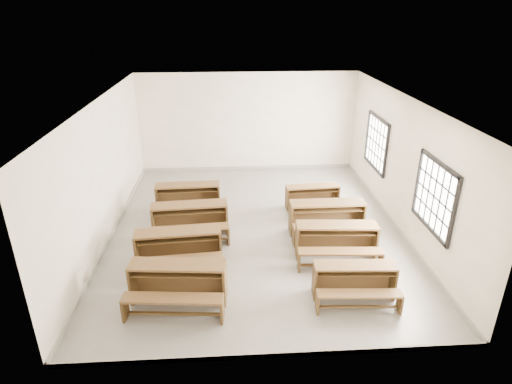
{
  "coord_description": "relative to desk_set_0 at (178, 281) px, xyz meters",
  "views": [
    {
      "loc": [
        -0.59,
        -9.32,
        5.09
      ],
      "look_at": [
        0.0,
        0.0,
        1.0
      ],
      "focal_mm": 30.0,
      "sensor_mm": 36.0,
      "label": 1
    }
  ],
  "objects": [
    {
      "name": "desk_set_7",
      "position": [
        3.22,
        3.82,
        -0.09
      ],
      "size": [
        1.48,
        0.84,
        0.65
      ],
      "rotation": [
        0.0,
        0.0,
        0.07
      ],
      "color": "brown",
      "rests_on": "ground"
    },
    {
      "name": "desk_set_6",
      "position": [
        3.3,
        2.42,
        0.01
      ],
      "size": [
        1.79,
        0.94,
        0.8
      ],
      "rotation": [
        0.0,
        0.0,
        0.01
      ],
      "color": "brown",
      "rests_on": "ground"
    },
    {
      "name": "desk_set_5",
      "position": [
        3.27,
        1.33,
        -0.01
      ],
      "size": [
        1.8,
        1.02,
        0.78
      ],
      "rotation": [
        0.0,
        0.0,
        -0.07
      ],
      "color": "brown",
      "rests_on": "ground"
    },
    {
      "name": "desk_set_2",
      "position": [
        0.03,
        2.53,
        0.0
      ],
      "size": [
        1.84,
        1.05,
        0.8
      ],
      "rotation": [
        0.0,
        0.0,
        0.07
      ],
      "color": "brown",
      "rests_on": "ground"
    },
    {
      "name": "room",
      "position": [
        1.7,
        2.73,
        1.68
      ],
      "size": [
        8.5,
        8.5,
        3.2
      ],
      "color": "gray",
      "rests_on": "ground"
    },
    {
      "name": "desk_set_3",
      "position": [
        -0.13,
        3.86,
        -0.02
      ],
      "size": [
        1.72,
        0.94,
        0.76
      ],
      "rotation": [
        0.0,
        0.0,
        0.04
      ],
      "color": "brown",
      "rests_on": "ground"
    },
    {
      "name": "desk_set_4",
      "position": [
        3.28,
        -0.07,
        -0.06
      ],
      "size": [
        1.57,
        0.88,
        0.69
      ],
      "rotation": [
        0.0,
        0.0,
        -0.06
      ],
      "color": "brown",
      "rests_on": "ground"
    },
    {
      "name": "desk_set_1",
      "position": [
        -0.11,
        1.23,
        0.01
      ],
      "size": [
        1.85,
        1.06,
        0.8
      ],
      "rotation": [
        0.0,
        0.0,
        0.08
      ],
      "color": "brown",
      "rests_on": "ground"
    },
    {
      "name": "desk_set_0",
      "position": [
        0.0,
        0.0,
        0.0
      ],
      "size": [
        1.84,
        1.07,
        0.79
      ],
      "rotation": [
        0.0,
        0.0,
        -0.09
      ],
      "color": "brown",
      "rests_on": "ground"
    }
  ]
}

